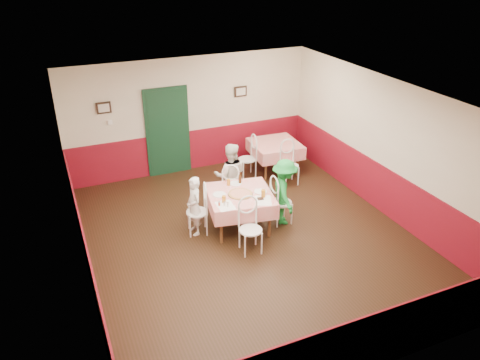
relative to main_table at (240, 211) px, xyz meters
name	(u,v)px	position (x,y,z in m)	size (l,w,h in m)	color
floor	(250,238)	(0.01, -0.45, -0.38)	(7.00, 7.00, 0.00)	black
ceiling	(251,97)	(0.01, -0.45, 2.42)	(7.00, 7.00, 0.00)	white
back_wall	(190,115)	(0.01, 3.05, 1.02)	(6.00, 0.10, 2.80)	beige
front_wall	(374,290)	(0.01, -3.95, 1.02)	(6.00, 0.10, 2.80)	beige
left_wall	(77,205)	(-2.99, -0.45, 1.02)	(0.10, 7.00, 2.80)	beige
right_wall	(385,147)	(3.01, -0.45, 1.02)	(0.10, 7.00, 2.80)	beige
wainscot_back	(192,150)	(0.01, 3.04, 0.12)	(6.00, 0.03, 1.00)	maroon
wainscot_front	(364,345)	(0.01, -3.93, 0.12)	(6.00, 0.03, 1.00)	maroon
wainscot_left	(86,253)	(-2.97, -0.45, 0.12)	(0.03, 7.00, 1.00)	maroon
wainscot_right	(379,187)	(3.00, -0.45, 0.12)	(0.03, 7.00, 1.00)	maroon
door	(168,133)	(-0.59, 3.00, 0.68)	(0.96, 0.06, 2.10)	black
picture_left	(104,108)	(-1.99, 3.00, 1.48)	(0.32, 0.03, 0.26)	black
picture_right	(241,91)	(1.31, 3.00, 1.48)	(0.32, 0.03, 0.26)	black
thermostat	(110,122)	(-1.89, 3.00, 1.12)	(0.10, 0.03, 0.10)	white
main_table	(240,211)	(0.00, 0.00, 0.00)	(1.22, 1.22, 0.77)	red
second_table	(275,157)	(1.83, 2.06, 0.00)	(1.12, 1.12, 0.77)	red
chair_left	(197,212)	(-0.84, 0.15, 0.08)	(0.42, 0.42, 0.90)	white
chair_right	(281,203)	(0.84, -0.15, 0.08)	(0.42, 0.42, 0.90)	white
chair_far	(231,188)	(0.15, 0.84, 0.08)	(0.42, 0.42, 0.90)	white
chair_near	(251,230)	(-0.15, -0.84, 0.08)	(0.42, 0.42, 0.90)	white
chair_second_a	(247,159)	(1.08, 2.06, 0.08)	(0.42, 0.42, 0.90)	white
chair_second_b	(290,166)	(1.83, 1.31, 0.08)	(0.42, 0.42, 0.90)	white
pizza	(240,194)	(-0.01, -0.04, 0.40)	(0.46, 0.46, 0.03)	#B74723
plate_left	(219,195)	(-0.39, 0.10, 0.39)	(0.25, 0.25, 0.01)	white
plate_right	(261,192)	(0.39, -0.10, 0.39)	(0.25, 0.25, 0.01)	white
plate_far	(236,184)	(0.08, 0.41, 0.39)	(0.25, 0.25, 0.01)	white
glass_a	(224,199)	(-0.42, -0.20, 0.45)	(0.07, 0.07, 0.13)	#BF7219
glass_b	(263,193)	(0.35, -0.31, 0.46)	(0.08, 0.08, 0.15)	#BF7219
glass_c	(229,182)	(-0.07, 0.41, 0.45)	(0.07, 0.07, 0.13)	#BF7219
beer_bottle	(240,178)	(0.17, 0.40, 0.50)	(0.06, 0.06, 0.23)	#381C0A
shaker_a	(224,204)	(-0.46, -0.34, 0.43)	(0.04, 0.04, 0.09)	silver
shaker_b	(228,205)	(-0.41, -0.39, 0.43)	(0.04, 0.04, 0.09)	silver
shaker_c	(219,204)	(-0.54, -0.29, 0.43)	(0.04, 0.04, 0.09)	#B23319
menu_left	(225,206)	(-0.44, -0.34, 0.39)	(0.30, 0.40, 0.00)	white
menu_right	(263,200)	(0.29, -0.43, 0.39)	(0.30, 0.40, 0.00)	white
wallet	(260,199)	(0.26, -0.36, 0.40)	(0.11, 0.09, 0.02)	black
diner_left	(194,206)	(-0.89, 0.16, 0.22)	(0.43, 0.28, 1.19)	gray
diner_far	(230,176)	(0.16, 0.89, 0.34)	(0.70, 0.54, 1.43)	gray
diner_right	(284,192)	(0.89, -0.16, 0.31)	(0.88, 0.51, 1.37)	gray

